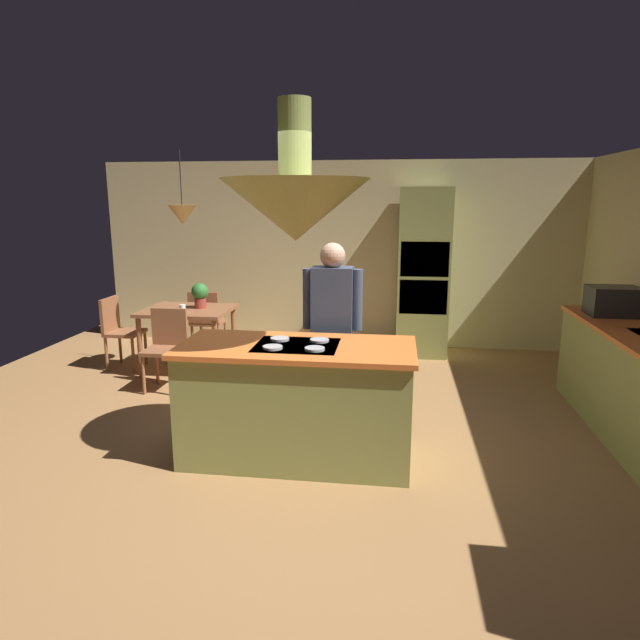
% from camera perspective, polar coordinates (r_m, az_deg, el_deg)
% --- Properties ---
extents(ground, '(8.16, 8.16, 0.00)m').
position_cam_1_polar(ground, '(4.77, -1.89, -12.81)').
color(ground, '#9E7042').
extents(wall_back, '(6.80, 0.10, 2.55)m').
position_cam_1_polar(wall_back, '(7.78, 2.34, 6.75)').
color(wall_back, beige).
rests_on(wall_back, ground).
extents(kitchen_island, '(1.83, 0.85, 0.95)m').
position_cam_1_polar(kitchen_island, '(4.41, -2.37, -8.39)').
color(kitchen_island, '#8C934C').
rests_on(kitchen_island, ground).
extents(counter_run_right, '(0.73, 2.46, 0.93)m').
position_cam_1_polar(counter_run_right, '(5.52, 30.00, -5.74)').
color(counter_run_right, '#8C934C').
rests_on(counter_run_right, ground).
extents(oven_tower, '(0.66, 0.62, 2.18)m').
position_cam_1_polar(oven_tower, '(7.37, 10.59, 4.81)').
color(oven_tower, '#8C934C').
rests_on(oven_tower, ground).
extents(dining_table, '(1.02, 0.85, 0.76)m').
position_cam_1_polar(dining_table, '(6.77, -13.50, 0.24)').
color(dining_table, brown).
rests_on(dining_table, ground).
extents(person_at_island, '(0.53, 0.22, 1.67)m').
position_cam_1_polar(person_at_island, '(4.90, 1.28, -0.30)').
color(person_at_island, tan).
rests_on(person_at_island, ground).
extents(range_hood, '(1.10, 1.10, 1.00)m').
position_cam_1_polar(range_hood, '(4.13, -2.56, 11.68)').
color(range_hood, '#8C934C').
extents(pendant_light_over_table, '(0.32, 0.32, 0.82)m').
position_cam_1_polar(pendant_light_over_table, '(6.63, -14.03, 10.52)').
color(pendant_light_over_table, '#E0B266').
extents(chair_facing_island, '(0.40, 0.40, 0.87)m').
position_cam_1_polar(chair_facing_island, '(6.22, -15.56, -2.32)').
color(chair_facing_island, brown).
rests_on(chair_facing_island, ground).
extents(chair_by_back_wall, '(0.40, 0.40, 0.87)m').
position_cam_1_polar(chair_by_back_wall, '(7.39, -11.65, 0.15)').
color(chair_by_back_wall, brown).
rests_on(chair_by_back_wall, ground).
extents(chair_at_corner, '(0.40, 0.40, 0.87)m').
position_cam_1_polar(chair_at_corner, '(7.16, -20.08, -0.72)').
color(chair_at_corner, brown).
rests_on(chair_at_corner, ground).
extents(potted_plant_on_table, '(0.20, 0.20, 0.30)m').
position_cam_1_polar(potted_plant_on_table, '(6.73, -12.29, 2.63)').
color(potted_plant_on_table, '#99382D').
rests_on(potted_plant_on_table, dining_table).
extents(cup_on_table, '(0.07, 0.07, 0.09)m').
position_cam_1_polar(cup_on_table, '(6.53, -14.02, 1.17)').
color(cup_on_table, white).
rests_on(cup_on_table, dining_table).
extents(microwave_on_counter, '(0.46, 0.36, 0.28)m').
position_cam_1_polar(microwave_on_counter, '(6.04, 28.05, 1.74)').
color(microwave_on_counter, '#232326').
rests_on(microwave_on_counter, counter_run_right).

